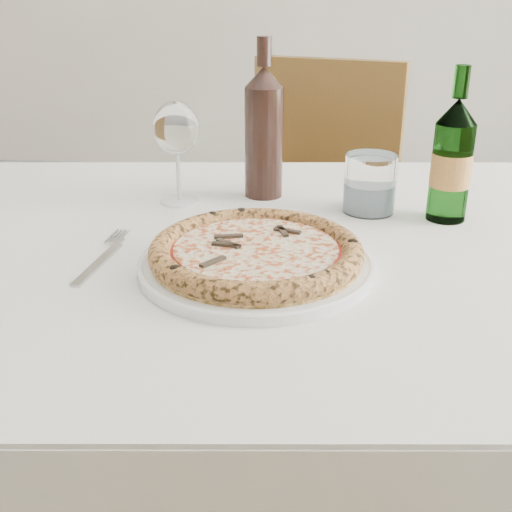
% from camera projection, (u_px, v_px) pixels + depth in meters
% --- Properties ---
extents(dining_table, '(1.61, 1.01, 0.76)m').
position_uv_depth(dining_table, '(260.00, 291.00, 0.99)').
color(dining_table, brown).
rests_on(dining_table, floor).
extents(chair_far, '(0.51, 0.51, 0.93)m').
position_uv_depth(chair_far, '(313.00, 215.00, 1.73)').
color(chair_far, brown).
rests_on(chair_far, floor).
extents(plate, '(0.32, 0.32, 0.02)m').
position_uv_depth(plate, '(256.00, 264.00, 0.86)').
color(plate, white).
rests_on(plate, dining_table).
extents(pizza, '(0.29, 0.29, 0.03)m').
position_uv_depth(pizza, '(256.00, 252.00, 0.86)').
color(pizza, '#EBB763').
rests_on(pizza, plate).
extents(fork, '(0.03, 0.20, 0.00)m').
position_uv_depth(fork, '(103.00, 256.00, 0.90)').
color(fork, '#A9A9A9').
rests_on(fork, dining_table).
extents(wine_glass, '(0.08, 0.08, 0.18)m').
position_uv_depth(wine_glass, '(176.00, 131.00, 1.08)').
color(wine_glass, silver).
rests_on(wine_glass, dining_table).
extents(tumbler, '(0.09, 0.09, 0.10)m').
position_uv_depth(tumbler, '(370.00, 187.00, 1.07)').
color(tumbler, white).
rests_on(tumbler, dining_table).
extents(beer_bottle, '(0.06, 0.06, 0.24)m').
position_uv_depth(beer_bottle, '(452.00, 161.00, 1.01)').
color(beer_bottle, '#478542').
rests_on(beer_bottle, dining_table).
extents(wine_bottle, '(0.07, 0.07, 0.28)m').
position_uv_depth(wine_bottle, '(264.00, 131.00, 1.12)').
color(wine_bottle, black).
rests_on(wine_bottle, dining_table).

